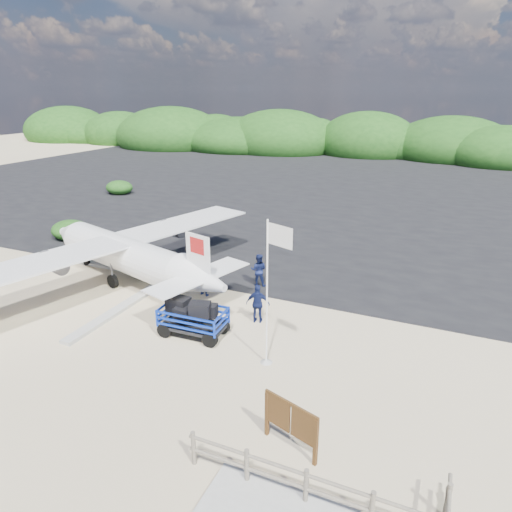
{
  "coord_description": "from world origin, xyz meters",
  "views": [
    {
      "loc": [
        8.18,
        -12.79,
        9.11
      ],
      "look_at": [
        -0.04,
        5.84,
        1.63
      ],
      "focal_mm": 32.0,
      "sensor_mm": 36.0,
      "label": 1
    }
  ],
  "objects_px": {
    "flagpole": "(266,362)",
    "crew_a": "(203,277)",
    "signboard": "(290,449)",
    "crew_c": "(258,304)",
    "baggage_cart": "(194,335)",
    "aircraft_large": "(477,220)",
    "crew_b": "(259,270)"
  },
  "relations": [
    {
      "from": "flagpole",
      "to": "crew_a",
      "type": "bearing_deg",
      "value": 140.27
    },
    {
      "from": "crew_a",
      "to": "crew_c",
      "type": "xyz_separation_m",
      "value": [
        3.37,
        -1.4,
        -0.08
      ]
    },
    {
      "from": "baggage_cart",
      "to": "aircraft_large",
      "type": "relative_size",
      "value": 0.18
    },
    {
      "from": "flagpole",
      "to": "signboard",
      "type": "height_order",
      "value": "flagpole"
    },
    {
      "from": "baggage_cart",
      "to": "crew_c",
      "type": "distance_m",
      "value": 2.87
    },
    {
      "from": "crew_b",
      "to": "crew_c",
      "type": "distance_m",
      "value": 3.73
    },
    {
      "from": "crew_a",
      "to": "aircraft_large",
      "type": "bearing_deg",
      "value": -108.82
    },
    {
      "from": "signboard",
      "to": "aircraft_large",
      "type": "distance_m",
      "value": 27.39
    },
    {
      "from": "baggage_cart",
      "to": "crew_a",
      "type": "bearing_deg",
      "value": 111.51
    },
    {
      "from": "baggage_cart",
      "to": "flagpole",
      "type": "distance_m",
      "value": 3.4
    },
    {
      "from": "flagpole",
      "to": "signboard",
      "type": "bearing_deg",
      "value": -58.71
    },
    {
      "from": "crew_a",
      "to": "crew_c",
      "type": "bearing_deg",
      "value": 170.23
    },
    {
      "from": "signboard",
      "to": "aircraft_large",
      "type": "relative_size",
      "value": 0.12
    },
    {
      "from": "crew_b",
      "to": "aircraft_large",
      "type": "xyz_separation_m",
      "value": [
        10.01,
        17.34,
        -0.82
      ]
    },
    {
      "from": "baggage_cart",
      "to": "signboard",
      "type": "xyz_separation_m",
      "value": [
        5.5,
        -4.18,
        0.0
      ]
    },
    {
      "from": "crew_b",
      "to": "aircraft_large",
      "type": "height_order",
      "value": "aircraft_large"
    },
    {
      "from": "flagpole",
      "to": "crew_a",
      "type": "distance_m",
      "value": 6.36
    },
    {
      "from": "signboard",
      "to": "crew_c",
      "type": "relative_size",
      "value": 1.11
    },
    {
      "from": "crew_c",
      "to": "crew_b",
      "type": "bearing_deg",
      "value": -80.62
    },
    {
      "from": "signboard",
      "to": "crew_a",
      "type": "relative_size",
      "value": 1.01
    },
    {
      "from": "aircraft_large",
      "to": "flagpole",
      "type": "bearing_deg",
      "value": 89.47
    },
    {
      "from": "crew_c",
      "to": "crew_a",
      "type": "bearing_deg",
      "value": -36.27
    },
    {
      "from": "signboard",
      "to": "crew_c",
      "type": "xyz_separation_m",
      "value": [
        -3.63,
        6.18,
        0.84
      ]
    },
    {
      "from": "signboard",
      "to": "crew_b",
      "type": "distance_m",
      "value": 10.91
    },
    {
      "from": "flagpole",
      "to": "crew_c",
      "type": "xyz_separation_m",
      "value": [
        -1.47,
        2.62,
        0.84
      ]
    },
    {
      "from": "flagpole",
      "to": "baggage_cart",
      "type": "bearing_deg",
      "value": 169.5
    },
    {
      "from": "crew_a",
      "to": "crew_b",
      "type": "distance_m",
      "value": 2.79
    },
    {
      "from": "baggage_cart",
      "to": "crew_b",
      "type": "xyz_separation_m",
      "value": [
        0.4,
        5.44,
        0.82
      ]
    },
    {
      "from": "crew_b",
      "to": "flagpole",
      "type": "bearing_deg",
      "value": 103.46
    },
    {
      "from": "flagpole",
      "to": "aircraft_large",
      "type": "relative_size",
      "value": 0.34
    },
    {
      "from": "flagpole",
      "to": "crew_a",
      "type": "xyz_separation_m",
      "value": [
        -4.84,
        4.02,
        0.92
      ]
    },
    {
      "from": "signboard",
      "to": "crew_c",
      "type": "distance_m",
      "value": 7.22
    }
  ]
}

